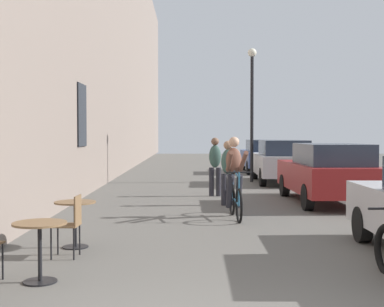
# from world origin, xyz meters

# --- Properties ---
(cafe_table_near) EXTENTS (0.64, 0.64, 0.72)m
(cafe_table_near) POSITION_xyz_m (-2.05, 2.43, 0.52)
(cafe_table_near) COLOR black
(cafe_table_near) RESTS_ON ground_plane
(cafe_table_mid) EXTENTS (0.64, 0.64, 0.72)m
(cafe_table_mid) POSITION_xyz_m (-2.05, 4.38, 0.52)
(cafe_table_mid) COLOR black
(cafe_table_mid) RESTS_ON ground_plane
(cafe_chair_mid_toward_street) EXTENTS (0.40, 0.40, 0.89)m
(cafe_chair_mid_toward_street) POSITION_xyz_m (-1.97, 3.72, 0.52)
(cafe_chair_mid_toward_street) COLOR black
(cafe_chair_mid_toward_street) RESTS_ON ground_plane
(cyclist_on_bicycle) EXTENTS (0.52, 1.76, 1.74)m
(cyclist_on_bicycle) POSITION_xyz_m (0.70, 7.36, 0.81)
(cyclist_on_bicycle) COLOR black
(cyclist_on_bicycle) RESTS_ON ground_plane
(pedestrian_near) EXTENTS (0.37, 0.29, 1.60)m
(pedestrian_near) POSITION_xyz_m (0.70, 9.30, 0.90)
(pedestrian_near) COLOR #26262D
(pedestrian_near) RESTS_ON ground_plane
(pedestrian_mid) EXTENTS (0.34, 0.24, 1.67)m
(pedestrian_mid) POSITION_xyz_m (0.48, 11.24, 0.94)
(pedestrian_mid) COLOR #26262D
(pedestrian_mid) RESTS_ON ground_plane
(street_lamp) EXTENTS (0.32, 0.32, 4.90)m
(street_lamp) POSITION_xyz_m (2.05, 15.67, 3.11)
(street_lamp) COLOR black
(street_lamp) RESTS_ON ground_plane
(parked_car_second) EXTENTS (1.84, 4.30, 1.53)m
(parked_car_second) POSITION_xyz_m (3.27, 9.67, 0.79)
(parked_car_second) COLOR maroon
(parked_car_second) RESTS_ON ground_plane
(parked_car_third) EXTENTS (1.95, 4.42, 1.55)m
(parked_car_third) POSITION_xyz_m (3.09, 15.29, 0.80)
(parked_car_third) COLOR #B7B7BC
(parked_car_third) RESTS_ON ground_plane
(parked_car_fourth) EXTENTS (1.83, 4.25, 1.51)m
(parked_car_fourth) POSITION_xyz_m (3.17, 20.55, 0.78)
(parked_car_fourth) COLOR #384C84
(parked_car_fourth) RESTS_ON ground_plane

